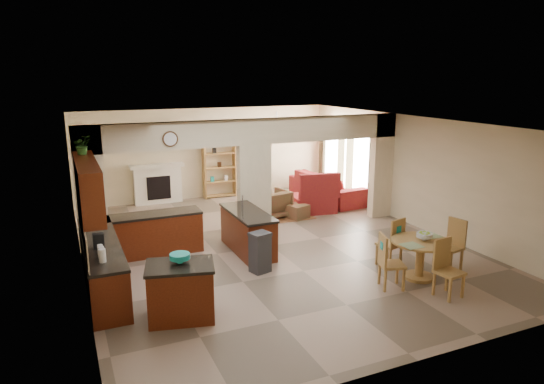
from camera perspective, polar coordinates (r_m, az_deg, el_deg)
name	(u,v)px	position (r m, az deg, el deg)	size (l,w,h in m)	color
floor	(271,246)	(11.13, -0.13, -6.33)	(10.00, 10.00, 0.00)	#88705E
ceiling	(271,123)	(10.50, -0.14, 8.17)	(10.00, 10.00, 0.00)	white
wall_back	(207,153)	(15.36, -7.69, 4.54)	(8.00, 8.00, 0.00)	beige
wall_front	(426,265)	(6.66, 17.63, -8.20)	(8.00, 8.00, 0.00)	beige
wall_left	(77,205)	(9.87, -21.92, -1.45)	(10.00, 10.00, 0.00)	beige
wall_right	(415,172)	(12.84, 16.45, 2.31)	(10.00, 10.00, 0.00)	beige
partition_left_pier	(90,192)	(10.85, -20.57, -0.03)	(0.60, 0.25, 2.80)	beige
partition_center_pier	(254,190)	(11.70, -2.11, 0.28)	(0.80, 0.25, 2.20)	beige
partition_right_pier	(381,166)	(13.42, 12.73, 3.01)	(0.60, 0.25, 2.80)	beige
partition_header	(254,132)	(11.45, -2.17, 7.11)	(8.00, 0.25, 0.60)	beige
kitchen_counter	(123,250)	(9.95, -17.10, -6.59)	(2.52, 3.29, 1.48)	#3C1307
upper_cabinets	(88,186)	(8.98, -20.85, 0.63)	(0.35, 2.40, 0.90)	#3C1307
peninsula	(248,231)	(10.66, -2.85, -4.65)	(0.70, 1.85, 0.91)	#3C1307
wall_clock	(170,139)	(10.74, -11.89, 6.12)	(0.34, 0.34, 0.03)	#4A2D18
rug	(280,216)	(13.41, 0.95, -2.79)	(1.60, 1.30, 0.01)	brown
fireplace	(158,183)	(14.98, -13.30, 1.01)	(1.60, 0.35, 1.20)	white
shelving_unit	(220,169)	(15.37, -6.19, 2.70)	(1.00, 0.32, 1.80)	olive
window_a	(362,165)	(14.65, 10.53, 3.20)	(0.02, 0.90, 1.90)	white
window_b	(332,156)	(16.06, 7.12, 4.24)	(0.02, 0.90, 1.90)	white
glazed_door	(346,165)	(15.37, 8.73, 3.19)	(0.02, 0.70, 2.10)	white
drape_a_left	(373,168)	(14.14, 11.76, 2.77)	(0.10, 0.28, 2.30)	#44261B
drape_a_right	(350,161)	(15.12, 9.13, 3.58)	(0.10, 0.28, 2.30)	#44261B
drape_b_left	(341,159)	(15.53, 8.13, 3.88)	(0.10, 0.28, 2.30)	#44261B
drape_b_right	(322,153)	(16.55, 5.94, 4.55)	(0.10, 0.28, 2.30)	#44261B
ceiling_fan	(277,120)	(13.86, 0.55, 8.52)	(1.00, 1.00, 0.10)	white
kitchen_island	(181,291)	(7.97, -10.67, -11.41)	(1.20, 0.98, 0.92)	#3C1307
teal_bowl	(180,258)	(7.83, -10.79, -7.66)	(0.32, 0.32, 0.15)	teal
trash_can	(260,254)	(9.60, -1.41, -7.28)	(0.35, 0.30, 0.75)	#2D2D30
dining_table	(420,253)	(9.68, 17.05, -6.91)	(1.11, 1.11, 0.76)	olive
fruit_bowl	(424,236)	(9.62, 17.49, -4.96)	(0.30, 0.30, 0.16)	#8CB927
sofa	(327,187)	(15.15, 6.53, 0.64)	(1.10, 2.81, 0.82)	maroon
chaise	(313,203)	(13.85, 4.79, -1.32)	(1.16, 0.95, 0.46)	maroon
armchair	(273,204)	(13.21, 0.10, -1.38)	(0.80, 0.82, 0.75)	maroon
ottoman	(297,211)	(13.18, 2.95, -2.27)	(0.52, 0.52, 0.38)	maroon
plant	(82,145)	(9.58, -21.43, 5.19)	(0.32, 0.28, 0.36)	#204813
chair_north	(393,240)	(10.09, 14.04, -5.56)	(0.51, 0.51, 1.02)	olive
chair_east	(453,242)	(10.36, 20.50, -5.54)	(0.49, 0.49, 1.02)	olive
chair_south	(446,265)	(9.10, 19.78, -8.12)	(0.47, 0.47, 1.02)	olive
chair_west	(388,259)	(9.08, 13.46, -7.72)	(0.53, 0.53, 1.02)	olive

